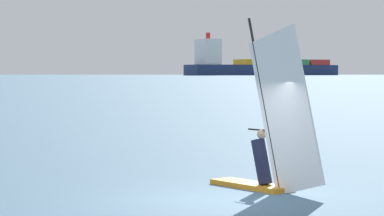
% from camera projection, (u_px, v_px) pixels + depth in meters
% --- Properties ---
extents(ground_plane, '(4000.00, 4000.00, 0.00)m').
position_uv_depth(ground_plane, '(224.00, 200.00, 17.66)').
color(ground_plane, '#476B84').
extents(windsurfer, '(3.06, 2.23, 4.06)m').
position_uv_depth(windsurfer, '(269.00, 144.00, 18.95)').
color(windsurfer, orange).
rests_on(windsurfer, ground_plane).
extents(cargo_ship, '(133.33, 122.35, 39.36)m').
position_uv_depth(cargo_ship, '(258.00, 66.00, 786.77)').
color(cargo_ship, navy).
rests_on(cargo_ship, ground_plane).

